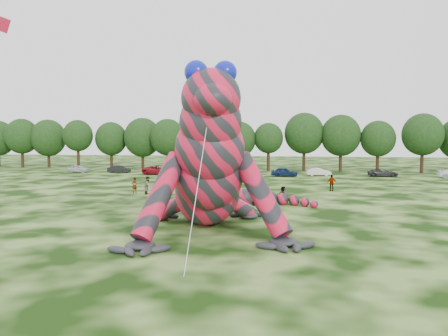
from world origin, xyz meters
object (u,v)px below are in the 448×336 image
car_3 (215,170)px  car_5 (319,172)px  tree_7 (207,145)px  tree_10 (304,142)px  car_1 (119,169)px  tree_4 (111,145)px  tree_6 (168,144)px  inflatable_gecko (206,149)px  car_6 (383,173)px  tree_5 (143,143)px  spectator_1 (148,185)px  car_2 (159,170)px  spectator_0 (134,185)px  tree_13 (422,143)px  spectator_3 (332,183)px  tree_1 (22,143)px  tree_3 (78,144)px  tree_8 (239,146)px  tree_9 (268,147)px  tree_2 (48,144)px  car_0 (79,169)px  spectator_5 (283,195)px  car_4 (284,172)px  tree_12 (378,146)px  tree_11 (341,143)px

car_3 → car_5: car_3 is taller
tree_7 → tree_10: (17.48, 1.77, 0.51)m
car_1 → car_3: bearing=-96.0°
tree_4 → tree_6: size_ratio=0.95×
inflatable_gecko → car_6: bearing=49.2°
tree_5 → spectator_1: 38.72m
tree_5 → tree_6: (5.57, -1.75, -0.15)m
tree_7 → car_1: size_ratio=2.46×
car_2 → car_5: car_2 is taller
tree_4 → spectator_0: bearing=-62.4°
car_1 → car_3: 16.84m
tree_13 → spectator_0: (-38.12, -34.13, -4.20)m
car_1 → spectator_3: size_ratio=2.05×
tree_1 → tree_3: size_ratio=1.04×
tree_7 → tree_8: tree_7 is taller
tree_6 → car_5: size_ratio=2.52×
tree_9 → spectator_1: bearing=-106.5°
tree_2 → car_3: (36.03, -10.77, -4.08)m
tree_7 → tree_13: 37.21m
tree_13 → car_3: tree_13 is taller
car_2 → spectator_3: 31.45m
inflatable_gecko → car_0: inflatable_gecko is taller
tree_3 → spectator_5: 56.53m
tree_10 → car_0: bearing=-165.2°
tree_9 → car_3: size_ratio=1.70×
spectator_1 → spectator_5: size_ratio=1.18×
car_5 → car_4: bearing=107.3°
tree_5 → car_1: (-0.68, -9.64, -4.26)m
tree_12 → car_2: tree_12 is taller
tree_4 → car_6: tree_4 is taller
inflatable_gecko → tree_10: tree_10 is taller
tree_8 → spectator_3: tree_8 is taller
tree_8 → tree_5: bearing=175.6°
tree_5 → spectator_3: (33.28, -29.99, -3.96)m
car_6 → spectator_1: size_ratio=2.36×
tree_12 → car_4: tree_12 is taller
car_1 → car_6: bearing=-93.8°
tree_11 → spectator_5: 41.17m
tree_5 → car_6: tree_5 is taller
tree_11 → car_3: 23.54m
tree_4 → spectator_1: size_ratio=4.78×
tree_3 → tree_10: bearing=2.0°
inflatable_gecko → tree_6: inflatable_gecko is taller
tree_1 → car_1: size_ratio=2.54×
tree_6 → car_2: (1.70, -10.56, -4.00)m
tree_11 → car_1: 39.00m
tree_9 → tree_11: 12.77m
tree_9 → car_0: tree_9 is taller
tree_8 → spectator_1: tree_8 is taller
car_3 → car_5: bearing=-99.0°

